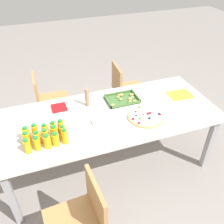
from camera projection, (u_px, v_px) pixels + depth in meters
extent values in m
plane|color=gray|center=(109.00, 164.00, 2.86)|extent=(12.00, 12.00, 0.00)
cube|color=silver|center=(109.00, 116.00, 2.45)|extent=(2.20, 0.92, 0.04)
cube|color=#99999E|center=(12.00, 199.00, 2.10)|extent=(0.06, 0.06, 0.69)
cube|color=#99999E|center=(209.00, 143.00, 2.65)|extent=(0.06, 0.06, 0.69)
cube|color=#99999E|center=(10.00, 141.00, 2.67)|extent=(0.06, 0.06, 0.69)
cube|color=#99999E|center=(173.00, 106.00, 3.23)|extent=(0.06, 0.06, 0.69)
cube|color=#B7844C|center=(130.00, 90.00, 3.34)|extent=(0.43, 0.43, 0.04)
cube|color=#B7844C|center=(117.00, 80.00, 3.19)|extent=(0.06, 0.38, 0.38)
cylinder|color=silver|center=(135.00, 97.00, 3.64)|extent=(0.02, 0.02, 0.41)
cylinder|color=silver|center=(143.00, 109.00, 3.39)|extent=(0.02, 0.02, 0.41)
cylinder|color=silver|center=(115.00, 100.00, 3.57)|extent=(0.02, 0.02, 0.41)
cylinder|color=silver|center=(122.00, 113.00, 3.32)|extent=(0.02, 0.02, 0.41)
cube|color=#B7844C|center=(54.00, 101.00, 3.12)|extent=(0.41, 0.41, 0.04)
cube|color=#B7844C|center=(36.00, 91.00, 2.96)|extent=(0.04, 0.38, 0.38)
cylinder|color=silver|center=(66.00, 108.00, 3.42)|extent=(0.02, 0.02, 0.41)
cylinder|color=silver|center=(71.00, 121.00, 3.18)|extent=(0.02, 0.02, 0.41)
cylinder|color=silver|center=(43.00, 112.00, 3.34)|extent=(0.02, 0.02, 0.41)
cylinder|color=silver|center=(46.00, 126.00, 3.10)|extent=(0.02, 0.02, 0.41)
cube|color=#B7844C|center=(96.00, 201.00, 1.75)|extent=(0.05, 0.38, 0.38)
cylinder|color=silver|center=(89.00, 216.00, 2.11)|extent=(0.02, 0.02, 0.41)
cylinder|color=#FAAB14|center=(28.00, 147.00, 1.98)|extent=(0.06, 0.06, 0.12)
cylinder|color=#1E8C33|center=(26.00, 140.00, 1.94)|extent=(0.04, 0.04, 0.02)
cylinder|color=#F9AC14|center=(37.00, 144.00, 2.01)|extent=(0.06, 0.06, 0.12)
cylinder|color=#1E8C33|center=(36.00, 138.00, 1.97)|extent=(0.04, 0.04, 0.02)
cylinder|color=#F9AE14|center=(47.00, 142.00, 2.03)|extent=(0.06, 0.06, 0.12)
cylinder|color=#1E8C33|center=(46.00, 136.00, 1.99)|extent=(0.04, 0.04, 0.02)
cylinder|color=#FAAE14|center=(56.00, 140.00, 2.05)|extent=(0.06, 0.06, 0.12)
cylinder|color=#1E8C33|center=(55.00, 134.00, 2.01)|extent=(0.04, 0.04, 0.02)
cylinder|color=#F9AB14|center=(65.00, 137.00, 2.07)|extent=(0.05, 0.05, 0.13)
cylinder|color=#1E8C33|center=(64.00, 130.00, 2.02)|extent=(0.03, 0.03, 0.02)
cylinder|color=#F9AD14|center=(27.00, 140.00, 2.04)|extent=(0.06, 0.06, 0.13)
cylinder|color=#1E8C33|center=(25.00, 133.00, 2.00)|extent=(0.04, 0.04, 0.02)
cylinder|color=#FAAF14|center=(38.00, 139.00, 2.06)|extent=(0.06, 0.06, 0.12)
cylinder|color=#1E8C33|center=(36.00, 133.00, 2.02)|extent=(0.04, 0.04, 0.02)
cylinder|color=#F9AC14|center=(46.00, 136.00, 2.09)|extent=(0.06, 0.06, 0.12)
cylinder|color=#1E8C33|center=(45.00, 130.00, 2.05)|extent=(0.04, 0.04, 0.02)
cylinder|color=#FAAC14|center=(55.00, 133.00, 2.10)|extent=(0.06, 0.06, 0.13)
cylinder|color=#1E8C33|center=(53.00, 127.00, 2.06)|extent=(0.04, 0.04, 0.02)
cylinder|color=#F9AD14|center=(63.00, 132.00, 2.12)|extent=(0.05, 0.05, 0.12)
cylinder|color=#1E8C33|center=(62.00, 126.00, 2.08)|extent=(0.03, 0.03, 0.02)
cylinder|color=#FAAD14|center=(26.00, 134.00, 2.10)|extent=(0.06, 0.06, 0.13)
cylinder|color=#1E8C33|center=(25.00, 128.00, 2.05)|extent=(0.04, 0.04, 0.02)
cylinder|color=#F9AE14|center=(35.00, 132.00, 2.12)|extent=(0.06, 0.06, 0.13)
cylinder|color=#1E8C33|center=(34.00, 125.00, 2.07)|extent=(0.04, 0.04, 0.02)
cylinder|color=#F9AC14|center=(45.00, 131.00, 2.14)|extent=(0.06, 0.06, 0.12)
cylinder|color=#1E8C33|center=(44.00, 125.00, 2.10)|extent=(0.04, 0.04, 0.02)
cylinder|color=#F9AF14|center=(54.00, 129.00, 2.17)|extent=(0.06, 0.06, 0.12)
cylinder|color=#1E8C33|center=(53.00, 123.00, 2.13)|extent=(0.04, 0.04, 0.02)
cylinder|color=#F9AD14|center=(61.00, 127.00, 2.18)|extent=(0.06, 0.06, 0.12)
cylinder|color=#1E8C33|center=(60.00, 121.00, 2.14)|extent=(0.04, 0.04, 0.02)
cylinder|color=tan|center=(146.00, 117.00, 2.39)|extent=(0.36, 0.36, 0.02)
cylinder|color=white|center=(146.00, 116.00, 2.38)|extent=(0.33, 0.33, 0.01)
sphere|color=#66B238|center=(141.00, 118.00, 2.34)|extent=(0.02, 0.02, 0.02)
sphere|color=#66B238|center=(150.00, 113.00, 2.40)|extent=(0.02, 0.02, 0.02)
sphere|color=red|center=(160.00, 114.00, 2.38)|extent=(0.02, 0.02, 0.02)
sphere|color=#1E1947|center=(136.00, 115.00, 2.37)|extent=(0.02, 0.02, 0.02)
sphere|color=#66B238|center=(140.00, 118.00, 2.33)|extent=(0.03, 0.03, 0.03)
sphere|color=#66B238|center=(139.00, 107.00, 2.48)|extent=(0.03, 0.03, 0.03)
sphere|color=red|center=(133.00, 119.00, 2.32)|extent=(0.03, 0.03, 0.03)
sphere|color=red|center=(148.00, 114.00, 2.39)|extent=(0.03, 0.03, 0.03)
sphere|color=#1E1947|center=(149.00, 118.00, 2.33)|extent=(0.02, 0.02, 0.02)
sphere|color=red|center=(150.00, 113.00, 2.40)|extent=(0.03, 0.03, 0.03)
sphere|color=red|center=(143.00, 114.00, 2.39)|extent=(0.02, 0.02, 0.02)
sphere|color=red|center=(139.00, 123.00, 2.27)|extent=(0.03, 0.03, 0.03)
sphere|color=red|center=(136.00, 111.00, 2.42)|extent=(0.02, 0.02, 0.02)
sphere|color=#1E1947|center=(159.00, 114.00, 2.39)|extent=(0.02, 0.02, 0.02)
cube|color=#477238|center=(122.00, 100.00, 2.64)|extent=(0.34, 0.24, 0.01)
cube|color=#477238|center=(126.00, 105.00, 2.54)|extent=(0.34, 0.01, 0.03)
cube|color=#477238|center=(118.00, 93.00, 2.72)|extent=(0.34, 0.01, 0.03)
cube|color=#477238|center=(108.00, 102.00, 2.58)|extent=(0.01, 0.24, 0.03)
cube|color=#477238|center=(136.00, 96.00, 2.67)|extent=(0.01, 0.24, 0.03)
ellipsoid|color=tan|center=(130.00, 99.00, 2.62)|extent=(0.04, 0.03, 0.02)
ellipsoid|color=tan|center=(121.00, 95.00, 2.69)|extent=(0.05, 0.03, 0.03)
ellipsoid|color=tan|center=(131.00, 95.00, 2.70)|extent=(0.04, 0.03, 0.02)
ellipsoid|color=tan|center=(135.00, 101.00, 2.59)|extent=(0.04, 0.03, 0.02)
ellipsoid|color=tan|center=(119.00, 95.00, 2.69)|extent=(0.04, 0.03, 0.02)
ellipsoid|color=tan|center=(130.00, 98.00, 2.63)|extent=(0.04, 0.03, 0.02)
ellipsoid|color=tan|center=(118.00, 97.00, 2.65)|extent=(0.04, 0.03, 0.02)
ellipsoid|color=tan|center=(132.00, 95.00, 2.69)|extent=(0.05, 0.04, 0.03)
ellipsoid|color=tan|center=(132.00, 97.00, 2.66)|extent=(0.04, 0.03, 0.02)
ellipsoid|color=tan|center=(121.00, 100.00, 2.62)|extent=(0.04, 0.03, 0.02)
ellipsoid|color=tan|center=(113.00, 105.00, 2.53)|extent=(0.05, 0.03, 0.03)
ellipsoid|color=tan|center=(130.00, 101.00, 2.59)|extent=(0.04, 0.03, 0.02)
cylinder|color=silver|center=(103.00, 122.00, 2.34)|extent=(0.21, 0.21, 0.00)
cylinder|color=silver|center=(103.00, 121.00, 2.33)|extent=(0.21, 0.21, 0.00)
cylinder|color=silver|center=(103.00, 121.00, 2.33)|extent=(0.21, 0.21, 0.00)
cylinder|color=silver|center=(103.00, 120.00, 2.33)|extent=(0.21, 0.21, 0.00)
cylinder|color=silver|center=(103.00, 120.00, 2.32)|extent=(0.21, 0.21, 0.00)
cube|color=red|center=(59.00, 108.00, 2.51)|extent=(0.15, 0.15, 0.02)
cylinder|color=#9E7A56|center=(87.00, 97.00, 2.50)|extent=(0.04, 0.04, 0.20)
cube|color=yellow|center=(180.00, 95.00, 2.72)|extent=(0.27, 0.22, 0.01)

